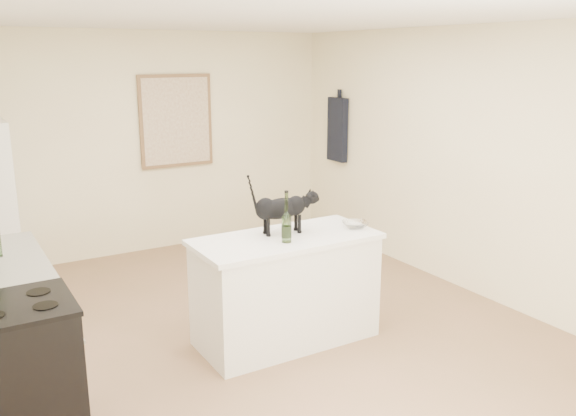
{
  "coord_description": "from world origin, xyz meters",
  "views": [
    {
      "loc": [
        -2.25,
        -4.18,
        2.31
      ],
      "look_at": [
        0.15,
        -0.15,
        1.12
      ],
      "focal_mm": 37.56,
      "sensor_mm": 36.0,
      "label": 1
    }
  ],
  "objects": [
    {
      "name": "floor",
      "position": [
        0.0,
        0.0,
        0.0
      ],
      "size": [
        5.5,
        5.5,
        0.0
      ],
      "primitive_type": "plane",
      "color": "#8F674C",
      "rests_on": "ground"
    },
    {
      "name": "left_countertop",
      "position": [
        -1.95,
        0.3,
        0.88
      ],
      "size": [
        0.62,
        1.44,
        0.04
      ],
      "primitive_type": "cube",
      "color": "gray",
      "rests_on": "left_cabinets"
    },
    {
      "name": "stove",
      "position": [
        -1.95,
        -0.6,
        0.45
      ],
      "size": [
        0.6,
        0.6,
        0.9
      ],
      "primitive_type": "cube",
      "color": "black",
      "rests_on": "floor"
    },
    {
      "name": "wall_right",
      "position": [
        2.25,
        0.0,
        1.3
      ],
      "size": [
        0.0,
        5.5,
        5.5
      ],
      "primitive_type": "plane",
      "rotation": [
        1.57,
        0.0,
        -1.57
      ],
      "color": "#FBF4C2",
      "rests_on": "ground"
    },
    {
      "name": "wine_bottle",
      "position": [
        0.03,
        -0.33,
        1.08
      ],
      "size": [
        0.1,
        0.1,
        0.36
      ],
      "primitive_type": "cylinder",
      "rotation": [
        0.0,
        0.0,
        -0.31
      ],
      "color": "#2E4F1F",
      "rests_on": "island_top"
    },
    {
      "name": "fridge_paper",
      "position": [
        -1.6,
        2.4,
        1.15
      ],
      "size": [
        0.05,
        0.15,
        0.21
      ],
      "primitive_type": "cube",
      "rotation": [
        0.0,
        0.0,
        0.29
      ],
      "color": "silver",
      "rests_on": "fridge"
    },
    {
      "name": "island_top",
      "position": [
        0.1,
        -0.2,
        0.88
      ],
      "size": [
        1.5,
        0.7,
        0.04
      ],
      "primitive_type": "cube",
      "color": "white",
      "rests_on": "island_base"
    },
    {
      "name": "artwork_canvas",
      "position": [
        0.3,
        2.7,
        1.55
      ],
      "size": [
        0.82,
        0.0,
        1.02
      ],
      "primitive_type": "cube",
      "color": "beige",
      "rests_on": "wall_back"
    },
    {
      "name": "artwork_frame",
      "position": [
        0.3,
        2.72,
        1.55
      ],
      "size": [
        0.9,
        0.03,
        1.1
      ],
      "primitive_type": "cube",
      "color": "brown",
      "rests_on": "wall_back"
    },
    {
      "name": "wall_front",
      "position": [
        0.0,
        -2.75,
        1.3
      ],
      "size": [
        4.5,
        0.0,
        4.5
      ],
      "primitive_type": "plane",
      "rotation": [
        -1.57,
        0.0,
        0.0
      ],
      "color": "#FBF4C2",
      "rests_on": "ground"
    },
    {
      "name": "hanging_garment",
      "position": [
        2.19,
        2.05,
        1.4
      ],
      "size": [
        0.08,
        0.34,
        0.8
      ],
      "primitive_type": "cube",
      "color": "black",
      "rests_on": "wall_right"
    },
    {
      "name": "island_base",
      "position": [
        0.1,
        -0.2,
        0.43
      ],
      "size": [
        1.44,
        0.67,
        0.86
      ],
      "primitive_type": "cube",
      "color": "white",
      "rests_on": "floor"
    },
    {
      "name": "left_cabinets",
      "position": [
        -1.95,
        0.3,
        0.43
      ],
      "size": [
        0.6,
        1.4,
        0.86
      ],
      "primitive_type": "cube",
      "color": "white",
      "rests_on": "floor"
    },
    {
      "name": "ceiling",
      "position": [
        0.0,
        0.0,
        2.6
      ],
      "size": [
        5.5,
        5.5,
        0.0
      ],
      "primitive_type": "plane",
      "rotation": [
        3.14,
        0.0,
        0.0
      ],
      "color": "white",
      "rests_on": "ground"
    },
    {
      "name": "black_cat",
      "position": [
        0.11,
        -0.1,
        1.09
      ],
      "size": [
        0.56,
        0.25,
        0.38
      ],
      "primitive_type": null,
      "rotation": [
        0.0,
        0.0,
        -0.17
      ],
      "color": "black",
      "rests_on": "island_top"
    },
    {
      "name": "wall_back",
      "position": [
        0.0,
        2.75,
        1.3
      ],
      "size": [
        4.5,
        0.0,
        4.5
      ],
      "primitive_type": "plane",
      "rotation": [
        1.57,
        0.0,
        0.0
      ],
      "color": "#FBF4C2",
      "rests_on": "ground"
    },
    {
      "name": "glass_bowl",
      "position": [
        0.73,
        -0.28,
        0.93
      ],
      "size": [
        0.29,
        0.29,
        0.05
      ],
      "primitive_type": "imported",
      "rotation": [
        0.0,
        0.0,
        -0.43
      ],
      "color": "white",
      "rests_on": "island_top"
    }
  ]
}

